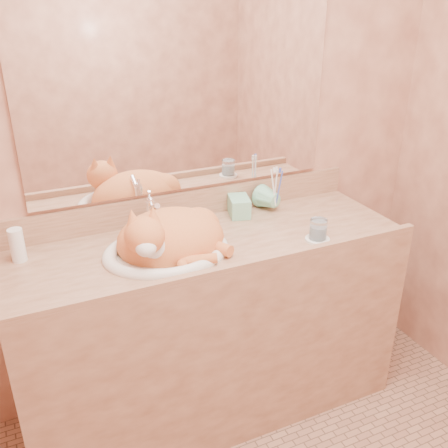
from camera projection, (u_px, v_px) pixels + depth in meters
name	position (u px, v px, depth m)	size (l,w,h in m)	color
wall_back	(183.00, 127.00, 2.06)	(2.40, 0.02, 2.50)	#965844
vanity_counter	(212.00, 328.00, 2.18)	(1.60, 0.55, 0.85)	brown
mirror	(183.00, 93.00, 1.99)	(1.30, 0.02, 0.80)	white
sink_basin	(166.00, 235.00, 1.88)	(0.48, 0.40, 0.15)	white
faucet	(151.00, 214.00, 2.03)	(0.04, 0.12, 0.17)	white
cat	(168.00, 235.00, 1.89)	(0.42, 0.35, 0.23)	#CA602E
soap_dispenser	(242.00, 201.00, 2.14)	(0.09, 0.09, 0.19)	#7DC8A1
toothbrush_cup	(276.00, 202.00, 2.24)	(0.11, 0.11, 0.10)	#7DC8A1
toothbrushes	(277.00, 186.00, 2.21)	(0.04, 0.04, 0.22)	white
saucer	(317.00, 239.00, 2.00)	(0.10, 0.10, 0.01)	white
water_glass	(318.00, 229.00, 1.98)	(0.07, 0.07, 0.08)	white
lotion_bottle	(17.00, 245.00, 1.83)	(0.05, 0.05, 0.13)	white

